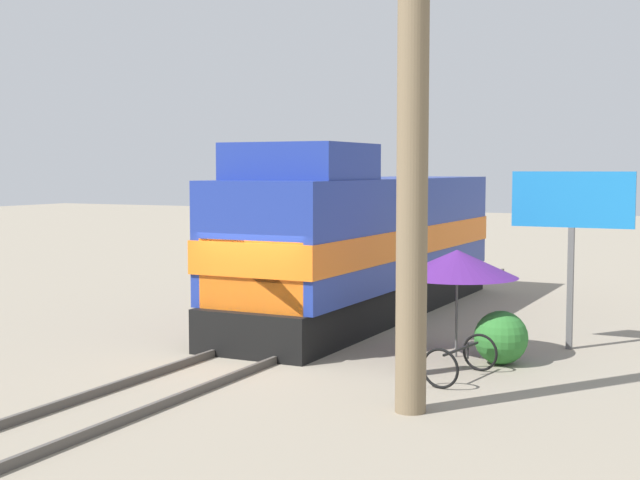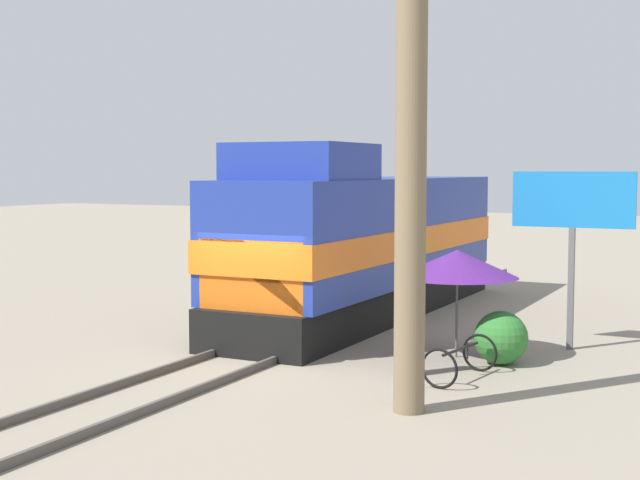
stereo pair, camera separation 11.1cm
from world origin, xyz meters
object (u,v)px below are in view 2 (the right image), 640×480
(person_bystander, at_px, (410,330))
(bicycle, at_px, (460,360))
(utility_pole, at_px, (412,60))
(billboard_sign, at_px, (573,212))
(locomotive, at_px, (363,243))
(vendor_umbrella, at_px, (457,264))

(person_bystander, height_order, bicycle, person_bystander)
(utility_pole, height_order, billboard_sign, utility_pole)
(locomotive, xyz_separation_m, vendor_umbrella, (3.69, -3.66, 0.01))
(vendor_umbrella, bearing_deg, bicycle, -69.72)
(utility_pole, xyz_separation_m, vendor_umbrella, (-0.61, 4.24, -3.55))
(vendor_umbrella, relative_size, bicycle, 1.38)
(bicycle, bearing_deg, vendor_umbrella, -61.50)
(locomotive, height_order, bicycle, locomotive)
(locomotive, relative_size, utility_pole, 1.14)
(person_bystander, bearing_deg, utility_pole, -69.25)
(utility_pole, bearing_deg, vendor_umbrella, 98.25)
(person_bystander, bearing_deg, locomotive, 121.57)
(locomotive, bearing_deg, bicycle, -51.50)
(vendor_umbrella, distance_m, person_bystander, 2.19)
(locomotive, bearing_deg, person_bystander, -58.43)
(vendor_umbrella, height_order, billboard_sign, billboard_sign)
(utility_pole, relative_size, vendor_umbrella, 4.41)
(locomotive, distance_m, vendor_umbrella, 5.20)
(utility_pole, xyz_separation_m, person_bystander, (-0.89, 2.35, -4.62))
(locomotive, relative_size, billboard_sign, 3.30)
(locomotive, xyz_separation_m, person_bystander, (3.41, -5.56, -1.06))
(utility_pole, distance_m, bicycle, 5.64)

